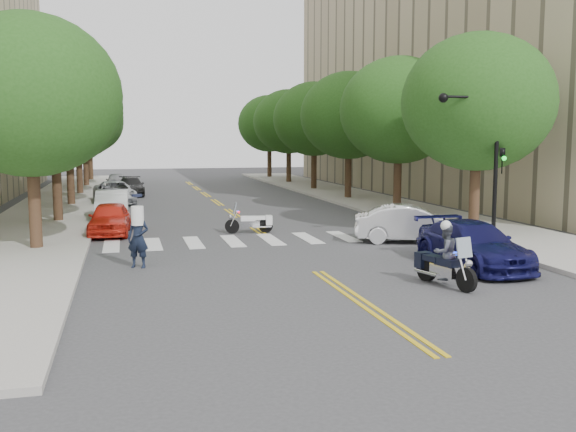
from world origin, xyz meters
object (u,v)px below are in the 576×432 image
object	(u,v)px
motorcycle_police	(444,257)
motorcycle_parked	(253,222)
convertible	(412,224)
officer_standing	(138,238)
sedan_blue	(473,245)

from	to	relation	value
motorcycle_police	motorcycle_parked	distance (m)	11.55
motorcycle_police	convertible	bearing A→B (deg)	-122.94
motorcycle_police	officer_standing	xyz separation A→B (m)	(-8.12, 4.66, 0.12)
motorcycle_parked	sedan_blue	xyz separation A→B (m)	(5.30, -8.99, 0.25)
motorcycle_police	officer_standing	bearing A→B (deg)	-44.36
motorcycle_police	sedan_blue	xyz separation A→B (m)	(2.14, 2.12, -0.10)
sedan_blue	officer_standing	bearing A→B (deg)	164.96
officer_standing	motorcycle_police	bearing A→B (deg)	-7.82
officer_standing	motorcycle_parked	bearing A→B (deg)	74.48
motorcycle_police	sedan_blue	distance (m)	3.01
officer_standing	convertible	distance (m)	10.78
motorcycle_police	convertible	xyz separation A→B (m)	(2.38, 7.12, -0.08)
convertible	sedan_blue	distance (m)	5.01
motorcycle_parked	convertible	distance (m)	6.83
officer_standing	convertible	bearing A→B (deg)	35.22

